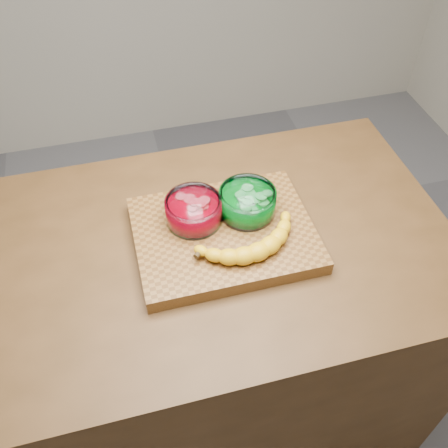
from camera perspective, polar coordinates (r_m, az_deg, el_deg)
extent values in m
plane|color=slate|center=(2.05, 0.00, -18.57)|extent=(3.50, 3.50, 0.00)
cube|color=#4B3016|center=(1.66, 0.00, -12.12)|extent=(1.20, 0.80, 0.90)
cube|color=brown|center=(1.28, 0.00, -1.23)|extent=(0.45, 0.35, 0.04)
cylinder|color=white|center=(1.26, -3.48, 1.53)|extent=(0.14, 0.14, 0.07)
cylinder|color=red|center=(1.27, -3.46, 1.23)|extent=(0.12, 0.12, 0.04)
cylinder|color=#FF5061|center=(1.25, -3.52, 2.13)|extent=(0.12, 0.12, 0.02)
cylinder|color=white|center=(1.28, 2.68, 2.51)|extent=(0.15, 0.15, 0.07)
cylinder|color=#00931D|center=(1.29, 2.66, 2.20)|extent=(0.13, 0.13, 0.04)
cylinder|color=#6AE376|center=(1.27, 2.71, 3.12)|extent=(0.12, 0.12, 0.02)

